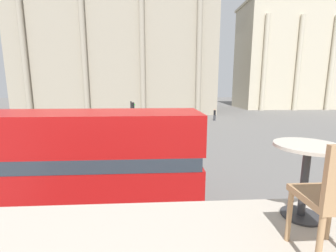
% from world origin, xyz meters
% --- Properties ---
extents(double_decker_bus, '(10.96, 2.65, 4.12)m').
position_xyz_m(double_decker_bus, '(-4.33, 5.50, 2.29)').
color(double_decker_bus, black).
rests_on(double_decker_bus, ground_plane).
extents(cafe_dining_table, '(0.60, 0.60, 0.73)m').
position_xyz_m(cafe_dining_table, '(1.00, -0.35, 4.27)').
color(cafe_dining_table, '#2D2D30').
rests_on(cafe_dining_table, cafe_floor_slab).
extents(plaza_building_left, '(35.62, 14.23, 23.81)m').
position_xyz_m(plaza_building_left, '(-7.05, 42.85, 11.91)').
color(plaza_building_left, '#A39984').
rests_on(plaza_building_left, ground_plane).
extents(plaza_building_right, '(27.41, 11.50, 22.83)m').
position_xyz_m(plaza_building_right, '(32.62, 49.03, 11.41)').
color(plaza_building_right, beige).
rests_on(plaza_building_right, ground_plane).
extents(traffic_light_near, '(0.42, 0.24, 3.38)m').
position_xyz_m(traffic_light_near, '(-3.50, 9.90, 2.22)').
color(traffic_light_near, black).
rests_on(traffic_light_near, ground_plane).
extents(traffic_light_mid, '(0.42, 0.24, 3.73)m').
position_xyz_m(traffic_light_mid, '(-2.38, 17.04, 2.44)').
color(traffic_light_mid, black).
rests_on(traffic_light_mid, ground_plane).
extents(car_silver, '(4.20, 1.93, 1.35)m').
position_xyz_m(car_silver, '(2.06, 21.47, 0.70)').
color(car_silver, black).
rests_on(car_silver, ground_plane).
extents(car_white, '(4.20, 1.93, 1.35)m').
position_xyz_m(car_white, '(-5.78, 22.35, 0.70)').
color(car_white, black).
rests_on(car_white, ground_plane).
extents(pedestrian_olive, '(0.32, 0.32, 1.67)m').
position_xyz_m(pedestrian_olive, '(-1.81, 30.97, 0.96)').
color(pedestrian_olive, '#282B33').
rests_on(pedestrian_olive, ground_plane).
extents(pedestrian_black, '(0.32, 0.32, 1.72)m').
position_xyz_m(pedestrian_black, '(8.34, 30.03, 0.99)').
color(pedestrian_black, '#282B33').
rests_on(pedestrian_black, ground_plane).
extents(pedestrian_blue, '(0.32, 0.32, 1.64)m').
position_xyz_m(pedestrian_blue, '(-1.06, 16.90, 0.94)').
color(pedestrian_blue, '#282B33').
rests_on(pedestrian_blue, ground_plane).
extents(pedestrian_red, '(0.32, 0.32, 1.71)m').
position_xyz_m(pedestrian_red, '(-2.16, 18.44, 0.99)').
color(pedestrian_red, '#282B33').
rests_on(pedestrian_red, ground_plane).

